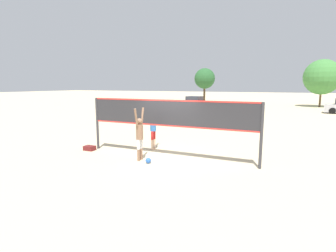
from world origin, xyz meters
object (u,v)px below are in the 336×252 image
at_px(player_spiker, 140,133).
at_px(gear_bag, 90,148).
at_px(volleyball, 148,161).
at_px(tree_right_cluster, 322,77).
at_px(volleyball_net, 168,117).
at_px(parked_car_near, 195,102).
at_px(player_blocker, 153,125).
at_px(tree_left_cluster, 205,79).

height_order(player_spiker, gear_bag, player_spiker).
height_order(volleyball, tree_right_cluster, tree_right_cluster).
relative_size(volleyball_net, parked_car_near, 1.69).
bearing_deg(volleyball, gear_bag, 169.21).
relative_size(player_blocker, volleyball, 9.92).
bearing_deg(gear_bag, tree_left_cluster, 96.95).
bearing_deg(player_spiker, tree_right_cluster, -16.12).
bearing_deg(tree_left_cluster, tree_right_cluster, 3.30).
distance_m(gear_bag, tree_left_cluster, 31.13).
height_order(volleyball_net, volleyball, volleyball_net).
bearing_deg(gear_bag, volleyball_net, 6.77).
distance_m(player_spiker, gear_bag, 3.13).
bearing_deg(tree_left_cluster, gear_bag, -83.05).
xyz_separation_m(player_blocker, tree_right_cluster, (9.58, 30.23, 2.86)).
height_order(volleyball, gear_bag, volleyball).
xyz_separation_m(parked_car_near, tree_right_cluster, (15.23, 7.29, 3.35)).
bearing_deg(tree_right_cluster, volleyball_net, -105.11).
height_order(volleyball, parked_car_near, parked_car_near).
bearing_deg(tree_right_cluster, player_blocker, -107.58).
height_order(player_blocker, volleyball, player_blocker).
height_order(player_spiker, parked_car_near, player_spiker).
height_order(volleyball_net, tree_left_cluster, tree_left_cluster).
xyz_separation_m(player_spiker, tree_left_cluster, (-6.67, 31.09, 2.82)).
height_order(player_blocker, tree_right_cluster, tree_right_cluster).
distance_m(player_blocker, parked_car_near, 23.63).
height_order(player_spiker, volleyball, player_spiker).
xyz_separation_m(player_blocker, tree_left_cluster, (-6.34, 29.31, 2.78)).
distance_m(player_spiker, tree_left_cluster, 31.92).
bearing_deg(volleyball, tree_left_cluster, 102.90).
bearing_deg(parked_car_near, gear_bag, -72.98).
xyz_separation_m(volleyball_net, gear_bag, (-3.77, -0.45, -1.59)).
height_order(volleyball_net, player_blocker, volleyball_net).
distance_m(volleyball_net, tree_left_cluster, 31.22).
relative_size(volleyball_net, tree_right_cluster, 1.16).
relative_size(player_spiker, tree_left_cluster, 0.38).
bearing_deg(tree_left_cluster, volleyball, -77.10).
xyz_separation_m(player_spiker, gear_bag, (-2.93, 0.42, -1.00)).
relative_size(player_spiker, tree_right_cluster, 0.33).
bearing_deg(gear_bag, volleyball, -10.79).
bearing_deg(volleyball, player_blocker, 112.49).
relative_size(volleyball, tree_left_cluster, 0.04).
bearing_deg(volleyball, volleyball_net, 73.20).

